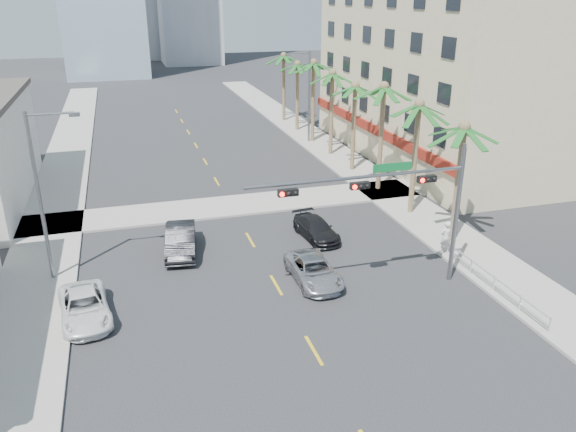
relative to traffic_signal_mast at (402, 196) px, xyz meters
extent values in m
plane|color=#262628|center=(-5.78, -7.95, -5.06)|extent=(260.00, 260.00, 0.00)
cube|color=gray|center=(6.22, 12.05, -4.99)|extent=(4.00, 120.00, 0.15)
cube|color=gray|center=(-17.78, 12.05, -4.99)|extent=(4.00, 120.00, 0.15)
cube|color=gray|center=(-5.78, 14.05, -4.99)|extent=(80.00, 4.00, 0.15)
cube|color=#C3B489|center=(16.22, 22.05, 2.44)|extent=(15.00, 28.00, 15.00)
cube|color=maroon|center=(8.62, 22.05, -2.06)|extent=(0.30, 28.00, 0.80)
cylinder|color=slate|center=(3.22, 0.05, -1.46)|extent=(0.24, 0.24, 7.20)
cylinder|color=slate|center=(-2.28, 0.05, 1.14)|extent=(11.00, 0.16, 0.16)
cube|color=#0C662D|center=(-0.58, 0.05, 1.49)|extent=(2.00, 0.05, 0.40)
cube|color=black|center=(1.22, -0.10, 0.79)|extent=(0.95, 0.28, 0.32)
sphere|color=#FF0C05|center=(0.90, -0.26, 0.79)|extent=(0.22, 0.22, 0.22)
cube|color=black|center=(-2.28, -0.10, 0.79)|extent=(0.95, 0.28, 0.32)
sphere|color=#FF0C05|center=(-2.60, -0.26, 0.79)|extent=(0.22, 0.22, 0.22)
cube|color=black|center=(-5.78, -0.10, 0.79)|extent=(0.95, 0.28, 0.32)
sphere|color=#FF0C05|center=(-6.10, -0.26, 0.79)|extent=(0.22, 0.22, 0.22)
cylinder|color=brown|center=(5.82, 4.05, -1.46)|extent=(0.36, 0.36, 7.20)
cylinder|color=brown|center=(5.82, 9.25, -1.28)|extent=(0.36, 0.36, 7.56)
cylinder|color=brown|center=(5.82, 14.45, -1.10)|extent=(0.36, 0.36, 7.92)
cylinder|color=brown|center=(5.82, 19.65, -1.46)|extent=(0.36, 0.36, 7.20)
cylinder|color=brown|center=(5.82, 24.85, -1.28)|extent=(0.36, 0.36, 7.56)
cylinder|color=brown|center=(5.82, 30.05, -1.10)|extent=(0.36, 0.36, 7.92)
cylinder|color=brown|center=(5.82, 35.25, -1.46)|extent=(0.36, 0.36, 7.20)
cylinder|color=brown|center=(5.82, 40.45, -1.28)|extent=(0.36, 0.36, 7.56)
cylinder|color=slate|center=(-16.98, 6.05, -0.56)|extent=(0.20, 0.20, 9.00)
cylinder|color=slate|center=(-15.88, 6.05, 3.74)|extent=(2.20, 0.12, 0.12)
cube|color=slate|center=(-14.78, 6.05, 3.64)|extent=(0.50, 0.25, 0.18)
cylinder|color=slate|center=(5.42, 30.05, -0.56)|extent=(0.20, 0.20, 9.00)
cylinder|color=slate|center=(4.32, 30.05, 3.74)|extent=(2.20, 0.12, 0.12)
cube|color=slate|center=(3.22, 30.05, 3.64)|extent=(0.50, 0.25, 0.18)
cylinder|color=silver|center=(4.52, -1.95, -4.51)|extent=(0.08, 8.00, 0.08)
cylinder|color=silver|center=(4.52, -1.95, -4.16)|extent=(0.08, 8.00, 0.08)
cylinder|color=silver|center=(4.52, -5.95, -4.56)|extent=(0.08, 0.08, 1.00)
cylinder|color=silver|center=(4.52, -3.95, -4.56)|extent=(0.08, 0.08, 1.00)
cylinder|color=silver|center=(4.52, -1.95, -4.56)|extent=(0.08, 0.08, 1.00)
cylinder|color=silver|center=(4.52, 0.05, -4.56)|extent=(0.08, 0.08, 1.00)
cylinder|color=silver|center=(4.52, 2.05, -4.56)|extent=(0.08, 0.08, 1.00)
imported|color=white|center=(-15.18, 1.43, -4.41)|extent=(2.71, 4.91, 1.30)
imported|color=black|center=(-10.07, 7.45, -4.27)|extent=(2.30, 4.99, 1.59)
imported|color=#B9B9BE|center=(-3.80, 1.88, -4.42)|extent=(2.19, 4.64, 1.28)
imported|color=black|center=(-1.80, 7.18, -4.44)|extent=(2.21, 4.44, 1.24)
imported|color=silver|center=(4.52, 2.70, -3.92)|extent=(0.74, 0.50, 1.97)
camera|label=1|loc=(-12.60, -22.90, 9.16)|focal=35.00mm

